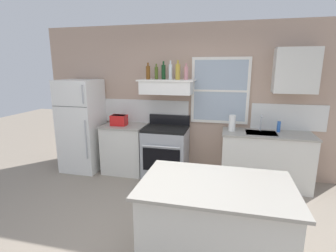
# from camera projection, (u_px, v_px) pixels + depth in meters

# --- Properties ---
(ground_plane) EXTENTS (16.00, 16.00, 0.00)m
(ground_plane) POSITION_uv_depth(u_px,v_px,m) (147.00, 244.00, 2.86)
(ground_plane) COLOR gray
(back_wall) EXTENTS (5.40, 0.11, 2.70)m
(back_wall) POSITION_uv_depth(u_px,v_px,m) (185.00, 101.00, 4.65)
(back_wall) COLOR tan
(back_wall) RESTS_ON ground_plane
(refrigerator) EXTENTS (0.70, 0.72, 1.73)m
(refrigerator) POSITION_uv_depth(u_px,v_px,m) (82.00, 126.00, 4.84)
(refrigerator) COLOR white
(refrigerator) RESTS_ON ground_plane
(counter_left_of_stove) EXTENTS (0.79, 0.63, 0.91)m
(counter_left_of_stove) POSITION_uv_depth(u_px,v_px,m) (125.00, 148.00, 4.79)
(counter_left_of_stove) COLOR silver
(counter_left_of_stove) RESTS_ON ground_plane
(toaster) EXTENTS (0.30, 0.20, 0.19)m
(toaster) POSITION_uv_depth(u_px,v_px,m) (119.00, 120.00, 4.64)
(toaster) COLOR red
(toaster) RESTS_ON counter_left_of_stove
(stove_range) EXTENTS (0.76, 0.69, 1.09)m
(stove_range) POSITION_uv_depth(u_px,v_px,m) (166.00, 152.00, 4.57)
(stove_range) COLOR #9EA0A5
(stove_range) RESTS_ON ground_plane
(range_hood_shelf) EXTENTS (0.96, 0.52, 0.24)m
(range_hood_shelf) POSITION_uv_depth(u_px,v_px,m) (167.00, 87.00, 4.40)
(range_hood_shelf) COLOR white
(bottle_amber_wine) EXTENTS (0.07, 0.07, 0.29)m
(bottle_amber_wine) POSITION_uv_depth(u_px,v_px,m) (148.00, 72.00, 4.41)
(bottle_amber_wine) COLOR brown
(bottle_amber_wine) RESTS_ON range_hood_shelf
(bottle_olive_oil_square) EXTENTS (0.06, 0.06, 0.27)m
(bottle_olive_oil_square) POSITION_uv_depth(u_px,v_px,m) (156.00, 73.00, 4.45)
(bottle_olive_oil_square) COLOR #4C601E
(bottle_olive_oil_square) RESTS_ON range_hood_shelf
(bottle_dark_green_wine) EXTENTS (0.07, 0.07, 0.31)m
(bottle_dark_green_wine) POSITION_uv_depth(u_px,v_px,m) (164.00, 72.00, 4.39)
(bottle_dark_green_wine) COLOR #143819
(bottle_dark_green_wine) RESTS_ON range_hood_shelf
(bottle_clear_tall) EXTENTS (0.06, 0.06, 0.32)m
(bottle_clear_tall) POSITION_uv_depth(u_px,v_px,m) (171.00, 72.00, 4.33)
(bottle_clear_tall) COLOR silver
(bottle_clear_tall) RESTS_ON range_hood_shelf
(bottle_champagne_gold_foil) EXTENTS (0.08, 0.08, 0.32)m
(bottle_champagne_gold_foil) POSITION_uv_depth(u_px,v_px,m) (178.00, 72.00, 4.27)
(bottle_champagne_gold_foil) COLOR #B29333
(bottle_champagne_gold_foil) RESTS_ON range_hood_shelf
(bottle_rose_pink) EXTENTS (0.07, 0.07, 0.27)m
(bottle_rose_pink) POSITION_uv_depth(u_px,v_px,m) (186.00, 73.00, 4.25)
(bottle_rose_pink) COLOR #C67F84
(bottle_rose_pink) RESTS_ON range_hood_shelf
(counter_right_with_sink) EXTENTS (1.43, 0.63, 0.91)m
(counter_right_with_sink) POSITION_uv_depth(u_px,v_px,m) (265.00, 159.00, 4.22)
(counter_right_with_sink) COLOR silver
(counter_right_with_sink) RESTS_ON ground_plane
(sink_faucet) EXTENTS (0.03, 0.17, 0.28)m
(sink_faucet) POSITION_uv_depth(u_px,v_px,m) (261.00, 121.00, 4.19)
(sink_faucet) COLOR silver
(sink_faucet) RESTS_ON counter_right_with_sink
(paper_towel_roll) EXTENTS (0.11, 0.11, 0.27)m
(paper_towel_roll) POSITION_uv_depth(u_px,v_px,m) (232.00, 123.00, 4.22)
(paper_towel_roll) COLOR white
(paper_towel_roll) RESTS_ON counter_right_with_sink
(dish_soap_bottle) EXTENTS (0.06, 0.06, 0.18)m
(dish_soap_bottle) POSITION_uv_depth(u_px,v_px,m) (279.00, 127.00, 4.15)
(dish_soap_bottle) COLOR blue
(dish_soap_bottle) RESTS_ON counter_right_with_sink
(kitchen_island) EXTENTS (1.40, 0.90, 0.91)m
(kitchen_island) POSITION_uv_depth(u_px,v_px,m) (214.00, 227.00, 2.42)
(kitchen_island) COLOR silver
(kitchen_island) RESTS_ON ground_plane
(upper_cabinet_right) EXTENTS (0.64, 0.32, 0.70)m
(upper_cabinet_right) POSITION_uv_depth(u_px,v_px,m) (296.00, 71.00, 3.95)
(upper_cabinet_right) COLOR silver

